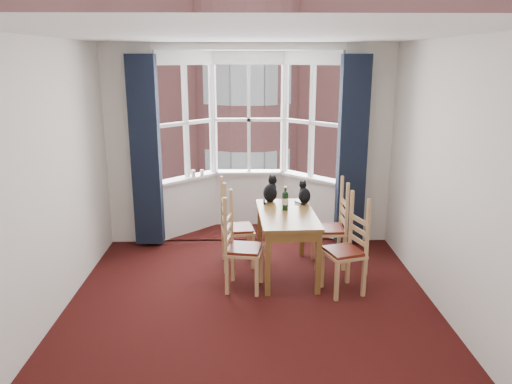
{
  "coord_description": "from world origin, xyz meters",
  "views": [
    {
      "loc": [
        -0.05,
        -4.69,
        2.6
      ],
      "look_at": [
        0.07,
        1.05,
        1.05
      ],
      "focal_mm": 35.0,
      "sensor_mm": 36.0,
      "label": 1
    }
  ],
  "objects_px": {
    "chair_right_near": "(351,252)",
    "wine_bottle": "(285,200)",
    "dining_table": "(287,222)",
    "cat_right": "(304,194)",
    "candle_short": "(202,173)",
    "chair_left_near": "(236,250)",
    "cat_left": "(270,191)",
    "candle_tall": "(193,174)",
    "chair_left_far": "(231,230)",
    "chair_right_far": "(336,230)"
  },
  "relations": [
    {
      "from": "cat_left",
      "to": "cat_right",
      "type": "relative_size",
      "value": 1.17
    },
    {
      "from": "wine_bottle",
      "to": "cat_left",
      "type": "bearing_deg",
      "value": 112.32
    },
    {
      "from": "dining_table",
      "to": "chair_left_far",
      "type": "relative_size",
      "value": 1.39
    },
    {
      "from": "chair_left_near",
      "to": "cat_left",
      "type": "height_order",
      "value": "cat_left"
    },
    {
      "from": "candle_short",
      "to": "chair_right_near",
      "type": "bearing_deg",
      "value": -48.27
    },
    {
      "from": "chair_right_near",
      "to": "wine_bottle",
      "type": "relative_size",
      "value": 3.08
    },
    {
      "from": "chair_left_far",
      "to": "chair_right_near",
      "type": "height_order",
      "value": "same"
    },
    {
      "from": "wine_bottle",
      "to": "candle_tall",
      "type": "bearing_deg",
      "value": 131.55
    },
    {
      "from": "chair_left_near",
      "to": "chair_right_near",
      "type": "xyz_separation_m",
      "value": [
        1.3,
        -0.09,
        0.0
      ]
    },
    {
      "from": "dining_table",
      "to": "chair_right_far",
      "type": "bearing_deg",
      "value": 21.64
    },
    {
      "from": "cat_left",
      "to": "candle_tall",
      "type": "relative_size",
      "value": 3.26
    },
    {
      "from": "chair_left_near",
      "to": "cat_left",
      "type": "bearing_deg",
      "value": 64.7
    },
    {
      "from": "cat_right",
      "to": "chair_left_near",
      "type": "bearing_deg",
      "value": -136.43
    },
    {
      "from": "chair_right_far",
      "to": "candle_short",
      "type": "bearing_deg",
      "value": 143.69
    },
    {
      "from": "cat_left",
      "to": "candle_short",
      "type": "distance_m",
      "value": 1.45
    },
    {
      "from": "dining_table",
      "to": "cat_left",
      "type": "height_order",
      "value": "cat_left"
    },
    {
      "from": "dining_table",
      "to": "chair_left_near",
      "type": "height_order",
      "value": "chair_left_near"
    },
    {
      "from": "cat_right",
      "to": "candle_short",
      "type": "relative_size",
      "value": 2.87
    },
    {
      "from": "dining_table",
      "to": "cat_right",
      "type": "bearing_deg",
      "value": 59.27
    },
    {
      "from": "chair_right_far",
      "to": "chair_left_far",
      "type": "bearing_deg",
      "value": 178.7
    },
    {
      "from": "dining_table",
      "to": "chair_left_far",
      "type": "height_order",
      "value": "chair_left_far"
    },
    {
      "from": "chair_left_near",
      "to": "candle_short",
      "type": "relative_size",
      "value": 8.84
    },
    {
      "from": "dining_table",
      "to": "cat_left",
      "type": "bearing_deg",
      "value": 108.59
    },
    {
      "from": "chair_right_near",
      "to": "wine_bottle",
      "type": "distance_m",
      "value": 1.03
    },
    {
      "from": "cat_left",
      "to": "candle_short",
      "type": "height_order",
      "value": "cat_left"
    },
    {
      "from": "chair_left_near",
      "to": "candle_short",
      "type": "distance_m",
      "value": 2.1
    },
    {
      "from": "dining_table",
      "to": "chair_left_near",
      "type": "distance_m",
      "value": 0.75
    },
    {
      "from": "chair_left_far",
      "to": "candle_short",
      "type": "relative_size",
      "value": 8.84
    },
    {
      "from": "chair_right_far",
      "to": "wine_bottle",
      "type": "relative_size",
      "value": 3.08
    },
    {
      "from": "chair_left_far",
      "to": "cat_right",
      "type": "relative_size",
      "value": 3.08
    },
    {
      "from": "dining_table",
      "to": "candle_tall",
      "type": "distance_m",
      "value": 2.03
    },
    {
      "from": "candle_tall",
      "to": "wine_bottle",
      "type": "bearing_deg",
      "value": -48.45
    },
    {
      "from": "chair_left_near",
      "to": "cat_right",
      "type": "distance_m",
      "value": 1.26
    },
    {
      "from": "dining_table",
      "to": "cat_right",
      "type": "relative_size",
      "value": 4.29
    },
    {
      "from": "chair_right_near",
      "to": "candle_short",
      "type": "relative_size",
      "value": 8.84
    },
    {
      "from": "dining_table",
      "to": "candle_tall",
      "type": "xyz_separation_m",
      "value": [
        -1.28,
        1.56,
        0.25
      ]
    },
    {
      "from": "dining_table",
      "to": "candle_short",
      "type": "height_order",
      "value": "candle_short"
    },
    {
      "from": "chair_right_far",
      "to": "candle_short",
      "type": "relative_size",
      "value": 8.84
    },
    {
      "from": "dining_table",
      "to": "wine_bottle",
      "type": "distance_m",
      "value": 0.28
    },
    {
      "from": "candle_tall",
      "to": "chair_right_near",
      "type": "bearing_deg",
      "value": -45.97
    },
    {
      "from": "chair_right_far",
      "to": "candle_short",
      "type": "xyz_separation_m",
      "value": [
        -1.81,
        1.33,
        0.45
      ]
    },
    {
      "from": "cat_left",
      "to": "candle_tall",
      "type": "xyz_separation_m",
      "value": [
        -1.11,
        1.04,
        0.0
      ]
    },
    {
      "from": "chair_left_near",
      "to": "candle_tall",
      "type": "xyz_separation_m",
      "value": [
        -0.68,
        1.95,
        0.45
      ]
    },
    {
      "from": "chair_right_near",
      "to": "cat_right",
      "type": "distance_m",
      "value": 1.1
    },
    {
      "from": "dining_table",
      "to": "wine_bottle",
      "type": "bearing_deg",
      "value": 96.01
    },
    {
      "from": "candle_tall",
      "to": "candle_short",
      "type": "height_order",
      "value": "candle_tall"
    },
    {
      "from": "cat_right",
      "to": "candle_short",
      "type": "distance_m",
      "value": 1.83
    },
    {
      "from": "chair_right_near",
      "to": "wine_bottle",
      "type": "xyz_separation_m",
      "value": [
        -0.7,
        0.61,
        0.45
      ]
    },
    {
      "from": "chair_left_near",
      "to": "cat_right",
      "type": "bearing_deg",
      "value": 43.57
    },
    {
      "from": "chair_left_near",
      "to": "wine_bottle",
      "type": "height_order",
      "value": "wine_bottle"
    }
  ]
}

